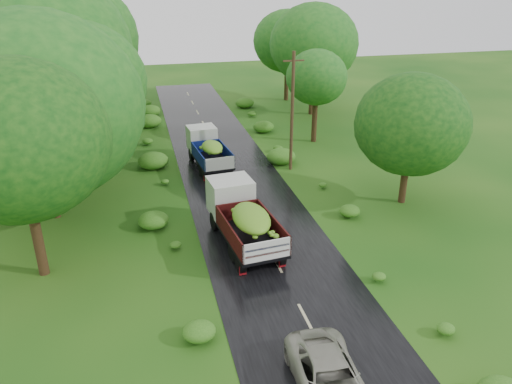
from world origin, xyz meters
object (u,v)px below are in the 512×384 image
object	(u,v)px
truck_near	(242,215)
car	(330,379)
utility_pole	(292,111)
truck_far	(208,148)

from	to	relation	value
truck_near	car	size ratio (longest dim) A/B	1.45
car	utility_pole	xyz separation A→B (m)	(4.80, 19.50, 3.45)
truck_far	utility_pole	world-z (taller)	utility_pole
truck_near	car	world-z (taller)	truck_near
utility_pole	truck_near	bearing A→B (deg)	-120.99
utility_pole	car	bearing A→B (deg)	-104.08
truck_near	utility_pole	distance (m)	10.86
truck_near	utility_pole	xyz separation A→B (m)	(5.39, 9.07, 2.59)
car	utility_pole	world-z (taller)	utility_pole
truck_near	truck_far	world-z (taller)	truck_near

